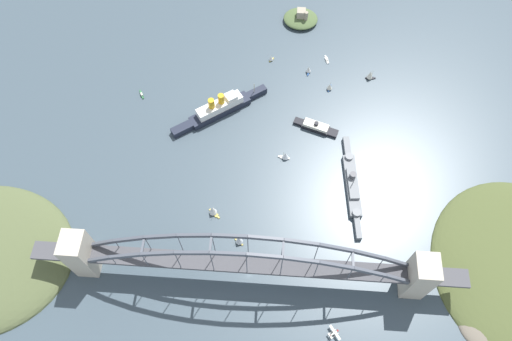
# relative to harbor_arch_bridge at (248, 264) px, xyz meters

# --- Properties ---
(ground_plane) EXTENTS (1400.00, 1400.00, 0.00)m
(ground_plane) POSITION_rel_harbor_arch_bridge_xyz_m (0.00, -0.00, -25.32)
(ground_plane) COLOR #3D4C56
(harbor_arch_bridge) EXTENTS (283.87, 17.72, 61.61)m
(harbor_arch_bridge) POSITION_rel_harbor_arch_bridge_xyz_m (0.00, 0.00, 0.00)
(harbor_arch_bridge) COLOR #BCB29E
(harbor_arch_bridge) RESTS_ON ground
(ocean_liner) EXTENTS (76.20, 57.09, 21.62)m
(ocean_liner) POSITION_rel_harbor_arch_bridge_xyz_m (-34.18, 136.73, -19.27)
(ocean_liner) COLOR #1E2333
(ocean_liner) RESTS_ON ground
(naval_cruiser) EXTENTS (13.49, 86.75, 16.73)m
(naval_cruiser) POSITION_rel_harbor_arch_bridge_xyz_m (73.70, 74.92, -22.35)
(naval_cruiser) COLOR slate
(naval_cruiser) RESTS_ON ground
(harbor_ferry_steamer) EXTENTS (37.39, 18.05, 8.03)m
(harbor_ferry_steamer) POSITION_rel_harbor_arch_bridge_xyz_m (46.07, 126.14, -22.85)
(harbor_ferry_steamer) COLOR black
(harbor_ferry_steamer) RESTS_ON ground
(fort_island_mid_harbor) EXTENTS (32.17, 28.82, 14.45)m
(fort_island_mid_harbor) POSITION_rel_harbor_arch_bridge_xyz_m (30.74, 247.53, -21.49)
(fort_island_mid_harbor) COLOR #4C6038
(fort_island_mid_harbor) RESTS_ON ground
(seaplane_taxiing_near_bridge) EXTENTS (8.67, 9.74, 5.03)m
(seaplane_taxiing_near_bridge) POSITION_rel_harbor_arch_bridge_xyz_m (58.65, -35.31, -23.25)
(seaplane_taxiing_near_bridge) COLOR #B7B7B2
(seaplane_taxiing_near_bridge) RESTS_ON ground
(small_boat_0) EXTENTS (9.55, 8.76, 11.04)m
(small_boat_0) POSITION_rel_harbor_arch_bridge_xyz_m (-29.51, 45.31, -20.22)
(small_boat_0) COLOR gold
(small_boat_0) RESTS_ON ground
(small_boat_1) EXTENTS (5.44, 7.96, 8.35)m
(small_boat_1) POSITION_rel_harbor_arch_bridge_xyz_m (57.36, 167.77, -21.42)
(small_boat_1) COLOR #234C8C
(small_boat_1) RESTS_ON ground
(small_boat_2) EXTENTS (9.07, 5.20, 10.57)m
(small_boat_2) POSITION_rel_harbor_arch_bridge_xyz_m (92.38, 182.23, -20.44)
(small_boat_2) COLOR black
(small_boat_2) RESTS_ON ground
(small_boat_3) EXTENTS (5.62, 9.39, 2.31)m
(small_boat_3) POSITION_rel_harbor_arch_bridge_xyz_m (-103.00, 150.65, -24.50)
(small_boat_3) COLOR #2D6B3D
(small_boat_3) RESTS_ON ground
(small_boat_4) EXTENTS (9.56, 6.05, 8.66)m
(small_boat_4) POSITION_rel_harbor_arch_bridge_xyz_m (21.96, 96.22, -21.31)
(small_boat_4) COLOR silver
(small_boat_4) RESTS_ON ground
(small_boat_5) EXTENTS (4.10, 9.87, 1.85)m
(small_boat_5) POSITION_rel_harbor_arch_bridge_xyz_m (55.29, 200.77, -24.64)
(small_boat_5) COLOR silver
(small_boat_5) RESTS_ON ground
(small_boat_6) EXTENTS (5.00, 5.63, 6.91)m
(small_boat_6) POSITION_rel_harbor_arch_bridge_xyz_m (5.52, 197.00, -22.09)
(small_boat_6) COLOR gold
(small_boat_6) RESTS_ON ground
(small_boat_7) EXTENTS (4.52, 7.62, 8.06)m
(small_boat_7) POSITION_rel_harbor_arch_bridge_xyz_m (39.01, 185.68, -21.51)
(small_boat_7) COLOR #234C8C
(small_boat_7) RESTS_ON ground
(small_boat_8) EXTENTS (8.34, 7.96, 10.06)m
(small_boat_8) POSITION_rel_harbor_arch_bridge_xyz_m (-8.30, 23.82, -20.63)
(small_boat_8) COLOR gold
(small_boat_8) RESTS_ON ground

